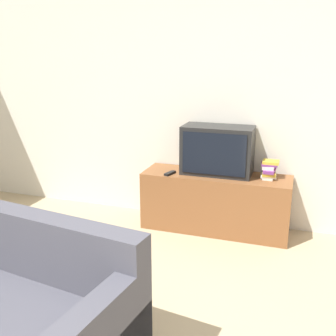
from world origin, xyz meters
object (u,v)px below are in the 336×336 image
Objects in this scene: remote_on_stand at (170,173)px; television at (217,150)px; book_stack at (269,169)px; tv_stand at (215,202)px.

television is at bearing 22.83° from remote_on_stand.
remote_on_stand is (-0.98, -0.20, -0.08)m from book_stack.
television is 4.40× the size of remote_on_stand.
remote_on_stand is at bearing -168.67° from book_stack.
television is at bearing -179.32° from book_stack.
book_stack is 1.38× the size of remote_on_stand.
book_stack reaches higher than remote_on_stand.
book_stack is at bearing 5.98° from tv_stand.
television is 0.55m from book_stack.
tv_stand is at bearing -174.02° from book_stack.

